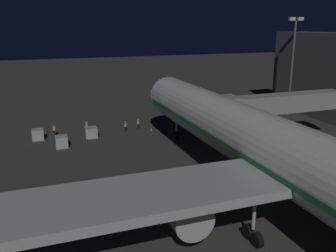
{
  "coord_description": "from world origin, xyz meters",
  "views": [
    {
      "loc": [
        19.07,
        31.55,
        16.58
      ],
      "look_at": [
        3.0,
        -12.12,
        3.5
      ],
      "focal_mm": 38.67,
      "sensor_mm": 36.0,
      "label": 1
    }
  ],
  "objects_px": {
    "baggage_container_mid_row": "(62,142)",
    "ground_crew_under_port_wing": "(125,126)",
    "traffic_cone_nose_starboard": "(151,129)",
    "ground_crew_by_belt_loader": "(87,126)",
    "jet_bridge": "(271,104)",
    "airliner_at_gate": "(294,162)",
    "traffic_cone_nose_port": "(177,126)",
    "baggage_container_far_row": "(38,135)",
    "ground_crew_marshaller_fwd": "(138,123)",
    "apron_floodlight_mast": "(292,60)",
    "ground_crew_near_nose_gear": "(54,130)",
    "baggage_container_near_belt": "(91,132)"
  },
  "relations": [
    {
      "from": "airliner_at_gate",
      "to": "ground_crew_marshaller_fwd",
      "type": "height_order",
      "value": "airliner_at_gate"
    },
    {
      "from": "airliner_at_gate",
      "to": "baggage_container_far_row",
      "type": "distance_m",
      "value": 38.49
    },
    {
      "from": "baggage_container_mid_row",
      "to": "ground_crew_under_port_wing",
      "type": "distance_m",
      "value": 11.14
    },
    {
      "from": "apron_floodlight_mast",
      "to": "ground_crew_near_nose_gear",
      "type": "height_order",
      "value": "apron_floodlight_mast"
    },
    {
      "from": "ground_crew_near_nose_gear",
      "to": "baggage_container_near_belt",
      "type": "bearing_deg",
      "value": 153.19
    },
    {
      "from": "jet_bridge",
      "to": "baggage_container_mid_row",
      "type": "xyz_separation_m",
      "value": [
        27.56,
        -9.4,
        -5.19
      ]
    },
    {
      "from": "jet_bridge",
      "to": "baggage_container_far_row",
      "type": "relative_size",
      "value": 12.34
    },
    {
      "from": "jet_bridge",
      "to": "baggage_container_mid_row",
      "type": "distance_m",
      "value": 29.58
    },
    {
      "from": "ground_crew_under_port_wing",
      "to": "baggage_container_far_row",
      "type": "bearing_deg",
      "value": -1.5
    },
    {
      "from": "ground_crew_near_nose_gear",
      "to": "ground_crew_by_belt_loader",
      "type": "xyz_separation_m",
      "value": [
        -5.01,
        -0.62,
        0.05
      ]
    },
    {
      "from": "baggage_container_near_belt",
      "to": "ground_crew_marshaller_fwd",
      "type": "height_order",
      "value": "ground_crew_marshaller_fwd"
    },
    {
      "from": "baggage_container_near_belt",
      "to": "ground_crew_by_belt_loader",
      "type": "xyz_separation_m",
      "value": [
        0.18,
        -3.24,
        0.25
      ]
    },
    {
      "from": "traffic_cone_nose_port",
      "to": "ground_crew_by_belt_loader",
      "type": "bearing_deg",
      "value": -11.82
    },
    {
      "from": "traffic_cone_nose_starboard",
      "to": "baggage_container_mid_row",
      "type": "bearing_deg",
      "value": 13.62
    },
    {
      "from": "ground_crew_marshaller_fwd",
      "to": "ground_crew_under_port_wing",
      "type": "bearing_deg",
      "value": 22.61
    },
    {
      "from": "apron_floodlight_mast",
      "to": "baggage_container_mid_row",
      "type": "xyz_separation_m",
      "value": [
        41.97,
        4.8,
        -9.57
      ]
    },
    {
      "from": "ground_crew_under_port_wing",
      "to": "traffic_cone_nose_starboard",
      "type": "relative_size",
      "value": 3.14
    },
    {
      "from": "jet_bridge",
      "to": "traffic_cone_nose_port",
      "type": "bearing_deg",
      "value": -55.33
    },
    {
      "from": "baggage_container_near_belt",
      "to": "traffic_cone_nose_port",
      "type": "relative_size",
      "value": 3.24
    },
    {
      "from": "baggage_container_mid_row",
      "to": "traffic_cone_nose_starboard",
      "type": "bearing_deg",
      "value": -166.38
    },
    {
      "from": "airliner_at_gate",
      "to": "traffic_cone_nose_port",
      "type": "height_order",
      "value": "airliner_at_gate"
    },
    {
      "from": "jet_bridge",
      "to": "baggage_container_near_belt",
      "type": "relative_size",
      "value": 11.51
    },
    {
      "from": "baggage_container_mid_row",
      "to": "ground_crew_under_port_wing",
      "type": "height_order",
      "value": "ground_crew_under_port_wing"
    },
    {
      "from": "ground_crew_marshaller_fwd",
      "to": "traffic_cone_nose_starboard",
      "type": "xyz_separation_m",
      "value": [
        -1.67,
        1.94,
        -0.63
      ]
    },
    {
      "from": "baggage_container_near_belt",
      "to": "ground_crew_marshaller_fwd",
      "type": "bearing_deg",
      "value": -164.71
    },
    {
      "from": "airliner_at_gate",
      "to": "traffic_cone_nose_starboard",
      "type": "distance_m",
      "value": 32.06
    },
    {
      "from": "apron_floodlight_mast",
      "to": "traffic_cone_nose_port",
      "type": "height_order",
      "value": "apron_floodlight_mast"
    },
    {
      "from": "airliner_at_gate",
      "to": "ground_crew_under_port_wing",
      "type": "bearing_deg",
      "value": -79.11
    },
    {
      "from": "airliner_at_gate",
      "to": "ground_crew_near_nose_gear",
      "type": "relative_size",
      "value": 37.02
    },
    {
      "from": "ground_crew_by_belt_loader",
      "to": "traffic_cone_nose_port",
      "type": "xyz_separation_m",
      "value": [
        -14.28,
        2.99,
        -0.75
      ]
    },
    {
      "from": "ground_crew_near_nose_gear",
      "to": "traffic_cone_nose_port",
      "type": "height_order",
      "value": "ground_crew_near_nose_gear"
    },
    {
      "from": "jet_bridge",
      "to": "traffic_cone_nose_starboard",
      "type": "distance_m",
      "value": 19.36
    },
    {
      "from": "baggage_container_far_row",
      "to": "traffic_cone_nose_starboard",
      "type": "distance_m",
      "value": 17.37
    },
    {
      "from": "ground_crew_by_belt_loader",
      "to": "traffic_cone_nose_starboard",
      "type": "relative_size",
      "value": 3.37
    },
    {
      "from": "ground_crew_by_belt_loader",
      "to": "jet_bridge",
      "type": "bearing_deg",
      "value": 145.64
    },
    {
      "from": "baggage_container_mid_row",
      "to": "traffic_cone_nose_port",
      "type": "height_order",
      "value": "baggage_container_mid_row"
    },
    {
      "from": "baggage_container_mid_row",
      "to": "baggage_container_far_row",
      "type": "xyz_separation_m",
      "value": [
        3.05,
        -4.76,
        -0.0
      ]
    },
    {
      "from": "baggage_container_mid_row",
      "to": "traffic_cone_nose_starboard",
      "type": "xyz_separation_m",
      "value": [
        -14.27,
        -3.46,
        -0.52
      ]
    },
    {
      "from": "ground_crew_marshaller_fwd",
      "to": "airliner_at_gate",
      "type": "bearing_deg",
      "value": 96.6
    },
    {
      "from": "baggage_container_far_row",
      "to": "traffic_cone_nose_starboard",
      "type": "bearing_deg",
      "value": 175.7
    },
    {
      "from": "baggage_container_mid_row",
      "to": "ground_crew_near_nose_gear",
      "type": "height_order",
      "value": "ground_crew_near_nose_gear"
    },
    {
      "from": "ground_crew_under_port_wing",
      "to": "traffic_cone_nose_starboard",
      "type": "bearing_deg",
      "value": 166.7
    },
    {
      "from": "ground_crew_by_belt_loader",
      "to": "ground_crew_near_nose_gear",
      "type": "bearing_deg",
      "value": 7.09
    },
    {
      "from": "baggage_container_far_row",
      "to": "ground_crew_under_port_wing",
      "type": "height_order",
      "value": "ground_crew_under_port_wing"
    },
    {
      "from": "baggage_container_far_row",
      "to": "jet_bridge",
      "type": "bearing_deg",
      "value": 155.17
    },
    {
      "from": "ground_crew_near_nose_gear",
      "to": "traffic_cone_nose_starboard",
      "type": "distance_m",
      "value": 15.09
    },
    {
      "from": "baggage_container_far_row",
      "to": "traffic_cone_nose_starboard",
      "type": "relative_size",
      "value": 3.02
    },
    {
      "from": "airliner_at_gate",
      "to": "ground_crew_under_port_wing",
      "type": "xyz_separation_m",
      "value": [
        6.24,
        -32.44,
        -4.93
      ]
    },
    {
      "from": "jet_bridge",
      "to": "ground_crew_marshaller_fwd",
      "type": "relative_size",
      "value": 12.41
    },
    {
      "from": "apron_floodlight_mast",
      "to": "baggage_container_far_row",
      "type": "height_order",
      "value": "apron_floodlight_mast"
    }
  ]
}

